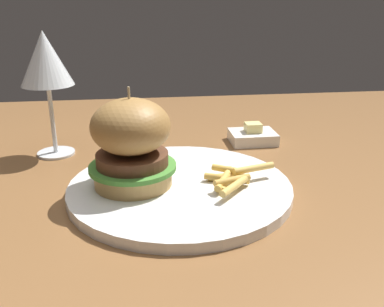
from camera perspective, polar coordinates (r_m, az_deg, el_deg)
The scene contains 6 objects.
dining_table at distance 0.74m, azimuth 2.99°, elevation -6.31°, with size 1.38×0.86×0.74m.
main_plate at distance 0.57m, azimuth -1.60°, elevation -4.63°, with size 0.29×0.29×0.01m, color white.
burger_sandwich at distance 0.55m, azimuth -8.08°, elevation 1.40°, with size 0.11×0.11×0.13m.
fries_pile at distance 0.56m, azimuth 5.28°, elevation -3.20°, with size 0.10×0.09×0.02m.
wine_glass at distance 0.71m, azimuth -18.95°, elevation 11.54°, with size 0.08×0.08×0.20m.
butter_dish at distance 0.77m, azimuth 8.09°, elevation 2.30°, with size 0.08×0.06×0.04m.
Camera 1 is at (-0.13, -0.65, 0.99)m, focal length 40.00 mm.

